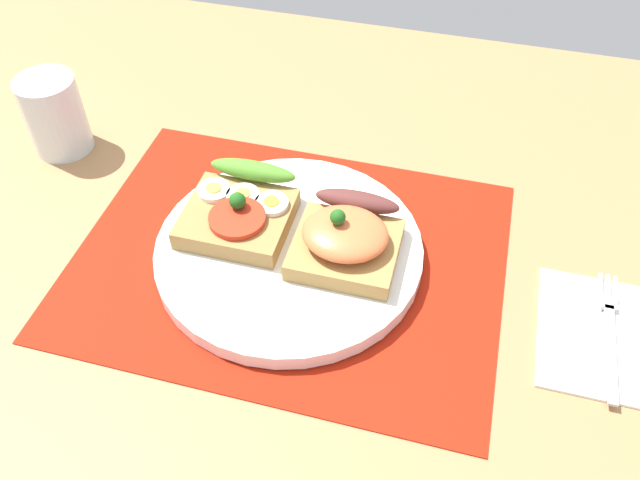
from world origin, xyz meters
TOP-DOWN VIEW (x-y plane):
  - ground_plane at (0.00, 0.00)cm, footprint 120.00×90.00cm
  - placemat at (0.00, 0.00)cm, footprint 39.92×30.77cm
  - plate at (0.00, 0.00)cm, footprint 24.98×24.98cm
  - sandwich_egg_tomato at (-5.35, 1.90)cm, footprint 9.84×10.47cm
  - sandwich_salmon at (5.35, 0.24)cm, footprint 9.43×10.05cm
  - napkin at (28.81, -1.77)cm, footprint 11.44×12.85cm
  - fork at (28.94, -1.48)cm, footprint 1.62×13.62cm
  - drinking_glass at (-29.17, 9.66)cm, footprint 6.30×6.30cm

SIDE VIEW (x-z plane):
  - ground_plane at x=0.00cm, z-range -3.20..0.00cm
  - placemat at x=0.00cm, z-range 0.00..0.30cm
  - napkin at x=28.81cm, z-range 0.00..0.60cm
  - fork at x=28.94cm, z-range 0.60..0.92cm
  - plate at x=0.00cm, z-range 0.30..1.88cm
  - sandwich_egg_tomato at x=-5.35cm, z-range 1.26..5.42cm
  - sandwich_salmon at x=5.35cm, z-range 1.09..6.62cm
  - drinking_glass at x=-29.17cm, z-range 0.00..8.65cm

